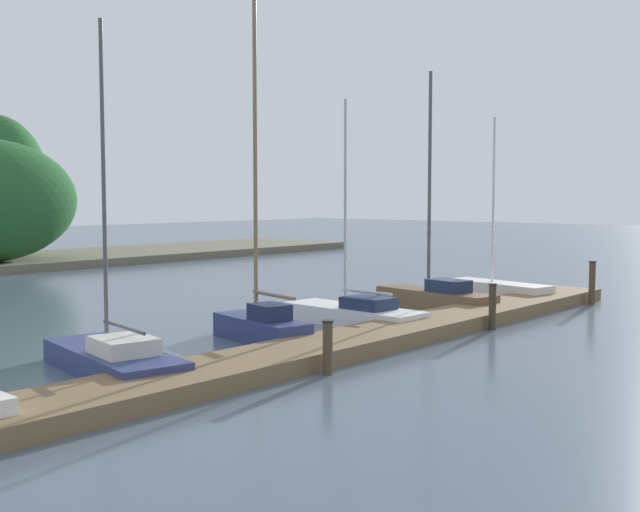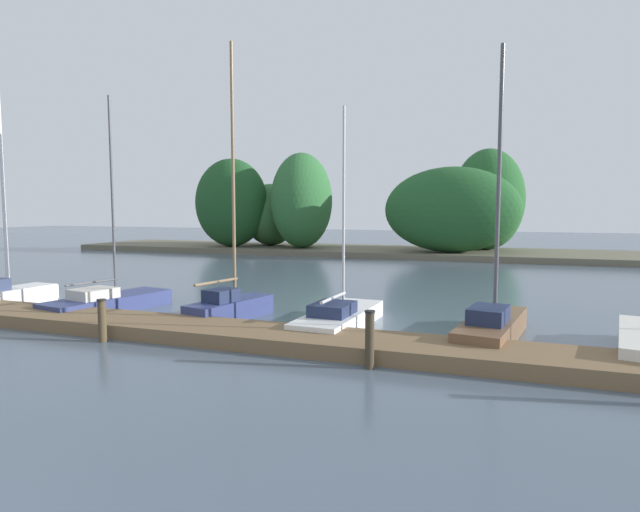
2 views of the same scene
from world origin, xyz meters
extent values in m
cube|color=brown|center=(0.00, 9.99, 0.17)|extent=(22.74, 1.80, 0.35)
cube|color=#66604C|center=(0.00, 35.86, 0.20)|extent=(52.44, 8.00, 0.40)
ellipsoid|color=#235628|center=(5.03, 37.38, 3.95)|extent=(4.96, 5.69, 7.09)
ellipsoid|color=#1E4C23|center=(-13.66, 34.20, 3.75)|extent=(5.85, 4.11, 6.71)
ellipsoid|color=#386B38|center=(-11.38, 36.63, 2.84)|extent=(4.19, 5.71, 4.89)
ellipsoid|color=#235628|center=(2.85, 33.96, 3.22)|extent=(8.84, 4.53, 5.64)
ellipsoid|color=#2D6633|center=(-8.00, 34.62, 3.90)|extent=(4.41, 5.25, 6.99)
cube|color=white|center=(-9.46, 11.28, 0.30)|extent=(1.22, 3.48, 0.60)
cube|color=white|center=(-9.39, 12.82, 0.27)|extent=(0.62, 0.89, 0.51)
cylinder|color=silver|center=(-9.45, 11.54, 4.31)|extent=(0.12, 0.12, 7.42)
cube|color=navy|center=(-5.75, 11.98, 0.24)|extent=(2.17, 4.23, 0.48)
cube|color=navy|center=(-5.37, 13.76, 0.22)|extent=(0.94, 1.14, 0.41)
cube|color=beige|center=(-5.85, 11.49, 0.64)|extent=(1.25, 1.40, 0.31)
cylinder|color=#4C4C51|center=(-5.68, 12.28, 3.63)|extent=(0.08, 0.08, 6.30)
cylinder|color=#4C4C51|center=(-5.85, 11.49, 0.99)|extent=(0.44, 1.78, 0.07)
cube|color=navy|center=(-1.48, 12.23, 0.29)|extent=(1.60, 3.09, 0.57)
cube|color=navy|center=(-1.18, 13.52, 0.26)|extent=(0.68, 0.84, 0.49)
cube|color=#1E2847|center=(-1.56, 11.87, 0.76)|extent=(0.89, 1.02, 0.37)
cylinder|color=#7F6647|center=(-1.43, 12.44, 4.30)|extent=(0.10, 0.10, 7.45)
cylinder|color=#7F6647|center=(-1.60, 11.70, 1.17)|extent=(0.47, 1.67, 0.09)
cube|color=white|center=(1.93, 12.14, 0.24)|extent=(1.51, 4.20, 0.47)
cube|color=white|center=(2.03, 14.00, 0.21)|extent=(0.77, 1.07, 0.40)
cube|color=#1E2847|center=(1.90, 11.63, 0.63)|extent=(1.03, 1.29, 0.31)
cylinder|color=#B7B7BC|center=(1.95, 12.45, 3.24)|extent=(0.08, 0.08, 5.52)
cylinder|color=#B7B7BC|center=(1.91, 11.70, 0.92)|extent=(0.17, 1.68, 0.08)
cube|color=brown|center=(5.88, 12.06, 0.28)|extent=(1.74, 4.14, 0.57)
cube|color=brown|center=(6.18, 13.84, 0.26)|extent=(0.75, 1.09, 0.48)
cube|color=#1E2847|center=(5.79, 11.57, 0.75)|extent=(1.00, 1.32, 0.37)
cylinder|color=#4C4C51|center=(5.93, 12.36, 3.87)|extent=(0.10, 0.10, 6.61)
cylinder|color=#4C3D28|center=(-3.09, 8.83, 0.51)|extent=(0.19, 0.19, 1.01)
cylinder|color=black|center=(-3.09, 8.83, 1.03)|extent=(0.22, 0.22, 0.04)
cylinder|color=#3D3323|center=(3.58, 8.92, 0.58)|extent=(0.19, 0.19, 1.16)
cylinder|color=black|center=(3.58, 8.92, 1.18)|extent=(0.21, 0.21, 0.04)
camera|label=1|loc=(-14.57, -0.81, 3.43)|focal=44.46mm
camera|label=2|loc=(6.05, -1.08, 3.22)|focal=29.01mm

